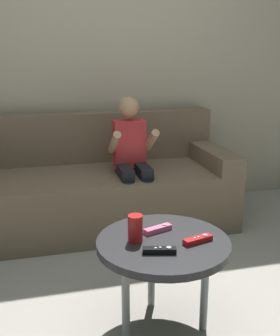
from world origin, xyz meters
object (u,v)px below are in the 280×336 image
game_remote_red_near_edge (198,240)px  soda_can (135,228)px  couch (96,188)px  person_seated_on_couch (132,156)px  game_remote_black_far_corner (160,251)px  coffee_table (163,249)px  game_remote_pink_center (158,229)px

game_remote_red_near_edge → soda_can: soda_can is taller
couch → soda_can: size_ratio=16.20×
person_seated_on_couch → game_remote_black_far_corner: size_ratio=6.69×
person_seated_on_couch → coffee_table: 1.14m
game_remote_red_near_edge → soda_can: bearing=163.1°
person_seated_on_couch → coffee_table: bearing=-96.2°
coffee_table → soda_can: (-0.12, 0.02, 0.10)m
coffee_table → game_remote_black_far_corner: bearing=-113.7°
game_remote_red_near_edge → game_remote_black_far_corner: 0.20m
couch → game_remote_red_near_edge: bearing=-79.4°
person_seated_on_couch → game_remote_red_near_edge: (0.02, -1.19, -0.09)m
game_remote_pink_center → game_remote_black_far_corner: (-0.05, -0.21, 0.00)m
game_remote_red_near_edge → game_remote_pink_center: 0.20m
couch → person_seated_on_couch: 0.40m
game_remote_black_far_corner → soda_can: (-0.07, 0.14, 0.05)m
game_remote_red_near_edge → soda_can: size_ratio=1.18×
couch → coffee_table: size_ratio=3.30×
game_remote_pink_center → soda_can: size_ratio=1.18×
person_seated_on_couch → game_remote_pink_center: bearing=-96.5°
game_remote_black_far_corner → soda_can: 0.16m
couch → soda_can: bearing=-90.4°
game_remote_red_near_edge → game_remote_pink_center: size_ratio=1.00×
game_remote_pink_center → soda_can: bearing=-150.5°
couch → game_remote_black_far_corner: bearing=-87.5°
couch → game_remote_black_far_corner: couch is taller
game_remote_pink_center → game_remote_black_far_corner: bearing=-104.8°
game_remote_pink_center → couch: bearing=95.5°
person_seated_on_couch → game_remote_red_near_edge: bearing=-89.1°
game_remote_black_far_corner → soda_can: soda_can is taller
game_remote_pink_center → soda_can: (-0.13, -0.07, 0.05)m
game_remote_pink_center → game_remote_red_near_edge: bearing=-47.5°
game_remote_black_far_corner → game_remote_red_near_edge: bearing=16.1°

